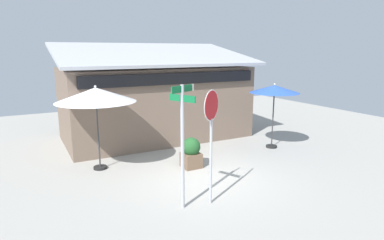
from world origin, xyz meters
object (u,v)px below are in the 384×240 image
Objects in this scene: street_sign_post at (182,136)px; sidewalk_planter at (191,152)px; patio_umbrella_ivory_left at (96,95)px; patio_umbrella_royal_blue_center at (274,90)px; stop_sign at (211,126)px.

street_sign_post reaches higher than sidewalk_planter.
patio_umbrella_ivory_left is 1.07× the size of patio_umbrella_royal_blue_center.
street_sign_post is 1.05× the size of stop_sign.
patio_umbrella_ivory_left reaches higher than patio_umbrella_royal_blue_center.
stop_sign is 5.67m from patio_umbrella_royal_blue_center.
patio_umbrella_royal_blue_center is (5.51, 2.94, 0.49)m from street_sign_post.
patio_umbrella_royal_blue_center is (4.77, 3.05, 0.30)m from stop_sign.
street_sign_post is at bearing -151.90° from patio_umbrella_royal_blue_center.
sidewalk_planter is at bearing 72.64° from stop_sign.
sidewalk_planter is (2.75, -1.31, -1.95)m from patio_umbrella_ivory_left.
street_sign_post is 1.11× the size of patio_umbrella_ivory_left.
stop_sign is at bearing -107.36° from sidewalk_planter.
stop_sign is at bearing -63.30° from patio_umbrella_ivory_left.
stop_sign is 4.35m from patio_umbrella_ivory_left.
patio_umbrella_ivory_left is 3.61m from sidewalk_planter.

